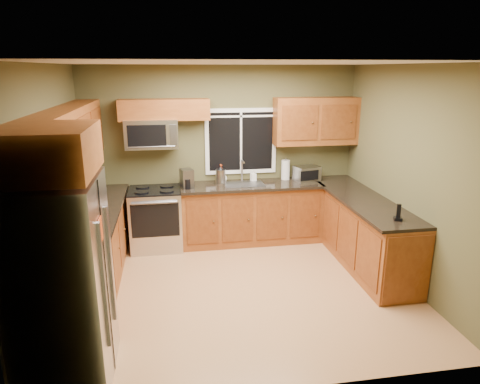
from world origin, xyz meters
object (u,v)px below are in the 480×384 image
object	(u,v)px
range	(156,218)
toaster_oven	(307,173)
coffee_maker	(187,179)
paper_towel_roll	(286,170)
cordless_phone	(398,215)
microwave	(152,134)
kettle	(221,176)
soap_bottle_c	(223,177)
soap_bottle_b	(253,175)
soap_bottle_a	(221,173)
refrigerator	(62,284)

from	to	relation	value
range	toaster_oven	size ratio (longest dim) A/B	2.22
coffee_maker	paper_towel_roll	world-z (taller)	paper_towel_roll
toaster_oven	paper_towel_roll	distance (m)	0.34
coffee_maker	cordless_phone	xyz separation A→B (m)	(2.36, -1.83, -0.07)
microwave	coffee_maker	world-z (taller)	microwave
range	coffee_maker	xyz separation A→B (m)	(0.48, -0.05, 0.60)
kettle	paper_towel_roll	distance (m)	1.06
cordless_phone	soap_bottle_c	bearing A→B (deg)	130.57
paper_towel_roll	soap_bottle_b	xyz separation A→B (m)	(-0.52, -0.01, -0.07)
toaster_oven	coffee_maker	size ratio (longest dim) A/B	1.51
microwave	kettle	distance (m)	1.20
toaster_oven	soap_bottle_c	bearing A→B (deg)	173.72
soap_bottle_b	soap_bottle_a	bearing A→B (deg)	179.48
refrigerator	soap_bottle_b	distance (m)	3.71
refrigerator	cordless_phone	world-z (taller)	refrigerator
soap_bottle_c	soap_bottle_b	bearing A→B (deg)	-1.93
refrigerator	soap_bottle_b	size ratio (longest dim) A/B	10.70
refrigerator	coffee_maker	xyz separation A→B (m)	(1.17, 2.72, 0.17)
microwave	kettle	bearing A→B (deg)	-1.83
refrigerator	microwave	bearing A→B (deg)	76.66
toaster_oven	paper_towel_roll	bearing A→B (deg)	155.88
microwave	toaster_oven	distance (m)	2.46
soap_bottle_b	soap_bottle_c	world-z (taller)	soap_bottle_b
soap_bottle_c	cordless_phone	world-z (taller)	cordless_phone
kettle	soap_bottle_b	bearing A→B (deg)	10.24
range	cordless_phone	bearing A→B (deg)	-33.43
paper_towel_roll	soap_bottle_a	xyz separation A→B (m)	(-1.04, -0.01, -0.02)
kettle	paper_towel_roll	xyz separation A→B (m)	(1.05, 0.11, 0.03)
soap_bottle_a	soap_bottle_c	size ratio (longest dim) A/B	1.73
refrigerator	toaster_oven	world-z (taller)	refrigerator
microwave	soap_bottle_a	bearing A→B (deg)	3.85
range	soap_bottle_a	size ratio (longest dim) A/B	3.38
range	soap_bottle_b	xyz separation A→B (m)	(1.53, 0.20, 0.56)
toaster_oven	kettle	bearing A→B (deg)	178.63
soap_bottle_b	toaster_oven	bearing A→B (deg)	-8.76
cordless_phone	toaster_oven	bearing A→B (deg)	103.77
refrigerator	coffee_maker	bearing A→B (deg)	66.75
refrigerator	soap_bottle_a	xyz separation A→B (m)	(1.71, 2.97, 0.18)
coffee_maker	soap_bottle_c	bearing A→B (deg)	24.90
toaster_oven	kettle	world-z (taller)	kettle
coffee_maker	soap_bottle_c	distance (m)	0.63
soap_bottle_a	soap_bottle_b	size ratio (longest dim) A/B	1.65
soap_bottle_b	soap_bottle_c	xyz separation A→B (m)	(-0.48, 0.02, -0.00)
soap_bottle_a	soap_bottle_c	bearing A→B (deg)	19.06
paper_towel_roll	soap_bottle_b	world-z (taller)	paper_towel_roll
soap_bottle_c	coffee_maker	bearing A→B (deg)	-155.10
coffee_maker	soap_bottle_b	xyz separation A→B (m)	(1.05, 0.25, -0.05)
range	toaster_oven	bearing A→B (deg)	1.73
soap_bottle_b	cordless_phone	bearing A→B (deg)	-57.73
coffee_maker	paper_towel_roll	size ratio (longest dim) A/B	0.82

